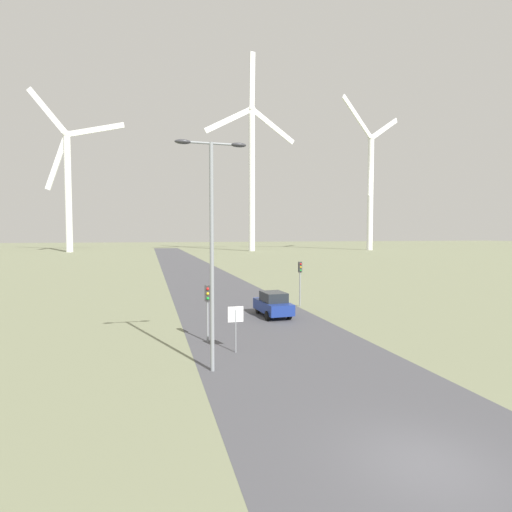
{
  "coord_description": "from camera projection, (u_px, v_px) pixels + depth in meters",
  "views": [
    {
      "loc": [
        -7.03,
        -8.73,
        6.11
      ],
      "look_at": [
        0.0,
        17.45,
        4.62
      ],
      "focal_mm": 28.0,
      "sensor_mm": 36.0,
      "label": 1
    }
  ],
  "objects": [
    {
      "name": "road_surface",
      "position": [
        200.0,
        277.0,
        56.86
      ],
      "size": [
        10.0,
        240.0,
        0.01
      ],
      "color": "#47474C",
      "rests_on": "ground"
    },
    {
      "name": "traffic_light_post_near_left",
      "position": [
        207.0,
        300.0,
        22.46
      ],
      "size": [
        0.28,
        0.33,
        3.23
      ],
      "color": "gray",
      "rests_on": "ground"
    },
    {
      "name": "stop_sign_near",
      "position": [
        236.0,
        320.0,
        20.49
      ],
      "size": [
        0.81,
        0.07,
        2.4
      ],
      "color": "gray",
      "rests_on": "ground"
    },
    {
      "name": "wind_turbine_center",
      "position": [
        252.0,
        165.0,
        142.17
      ],
      "size": [
        34.65,
        6.45,
        70.13
      ],
      "color": "white",
      "rests_on": "ground"
    },
    {
      "name": "streetlamp",
      "position": [
        212.0,
        229.0,
        17.47
      ],
      "size": [
        3.13,
        0.32,
        10.14
      ],
      "color": "gray",
      "rests_on": "ground"
    },
    {
      "name": "ground_plane",
      "position": [
        427.0,
        465.0,
        10.57
      ],
      "size": [
        600.0,
        600.0,
        0.0
      ],
      "primitive_type": "plane",
      "color": "#757A5B"
    },
    {
      "name": "car_approaching",
      "position": [
        273.0,
        304.0,
        29.62
      ],
      "size": [
        2.04,
        4.2,
        1.83
      ],
      "color": "navy",
      "rests_on": "ground"
    },
    {
      "name": "traffic_light_post_near_right",
      "position": [
        300.0,
        274.0,
        33.61
      ],
      "size": [
        0.28,
        0.34,
        3.78
      ],
      "color": "gray",
      "rests_on": "ground"
    },
    {
      "name": "wind_turbine_left",
      "position": [
        68.0,
        178.0,
        133.82
      ],
      "size": [
        31.34,
        9.08,
        54.98
      ],
      "color": "white",
      "rests_on": "ground"
    },
    {
      "name": "wind_turbine_right",
      "position": [
        371.0,
        180.0,
        151.32
      ],
      "size": [
        34.09,
        18.54,
        54.4
      ],
      "color": "white",
      "rests_on": "ground"
    }
  ]
}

